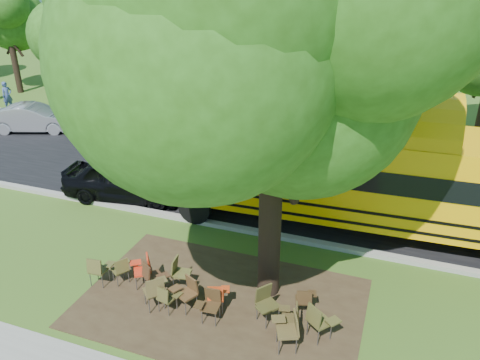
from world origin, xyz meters
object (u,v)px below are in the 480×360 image
at_px(chair_11, 217,295).
at_px(chair_0, 98,268).
at_px(chair_5, 210,302).
at_px(bg_car_red, 164,132).
at_px(chair_3, 187,290).
at_px(chair_4, 166,297).
at_px(chair_12, 266,301).
at_px(bg_car_silver, 34,118).
at_px(pedestrian_a, 7,96).
at_px(chair_7, 319,320).
at_px(chair_8, 121,268).
at_px(main_tree, 275,51).
at_px(chair_9, 144,267).
at_px(chair_10, 179,271).
at_px(chair_2, 155,289).
at_px(chair_14, 289,327).
at_px(black_car, 126,179).
at_px(chair_1, 152,275).
at_px(chair_6, 292,316).
at_px(school_bus, 396,177).
at_px(chair_13, 305,299).

bearing_deg(chair_11, chair_0, 162.08).
distance_m(chair_5, bg_car_red, 12.24).
height_order(chair_3, chair_4, chair_3).
distance_m(chair_12, bg_car_silver, 18.10).
bearing_deg(bg_car_silver, pedestrian_a, 38.04).
distance_m(chair_5, chair_7, 2.57).
bearing_deg(chair_4, chair_8, 170.55).
xyz_separation_m(main_tree, chair_0, (-4.28, -1.31, -5.63)).
bearing_deg(main_tree, chair_9, -164.52).
relative_size(chair_7, chair_9, 1.04).
bearing_deg(chair_7, bg_car_silver, -172.10).
height_order(chair_3, chair_12, chair_12).
distance_m(chair_10, chair_11, 1.35).
relative_size(chair_12, pedestrian_a, 0.58).
relative_size(chair_2, chair_4, 1.24).
bearing_deg(chair_9, chair_14, -136.23).
height_order(bg_car_silver, bg_car_red, bg_car_red).
relative_size(main_tree, chair_10, 10.57).
xyz_separation_m(black_car, bg_car_red, (-1.25, 5.24, -0.01)).
xyz_separation_m(chair_14, black_car, (-7.49, 5.22, 0.17)).
bearing_deg(black_car, chair_10, -142.55).
xyz_separation_m(chair_12, black_car, (-6.74, 4.56, 0.18)).
bearing_deg(black_car, bg_car_silver, 51.86).
relative_size(chair_0, chair_7, 0.94).
distance_m(chair_3, chair_4, 0.53).
bearing_deg(chair_2, chair_1, 81.24).
height_order(chair_3, chair_14, chair_14).
bearing_deg(chair_6, pedestrian_a, 45.38).
bearing_deg(chair_10, chair_7, 74.03).
bearing_deg(bg_car_silver, chair_12, -141.71).
xyz_separation_m(school_bus, chair_12, (-2.49, -5.41, -1.32)).
relative_size(chair_12, bg_car_red, 0.18).
distance_m(chair_9, chair_14, 4.28).
distance_m(chair_3, chair_9, 1.55).
xyz_separation_m(chair_1, chair_7, (4.36, -0.19, 0.01)).
distance_m(chair_1, chair_14, 3.86).
bearing_deg(chair_0, black_car, 109.19).
height_order(chair_1, chair_2, chair_2).
relative_size(chair_12, chair_14, 0.99).
bearing_deg(pedestrian_a, chair_13, -103.91).
bearing_deg(chair_12, school_bus, -167.81).
xyz_separation_m(main_tree, chair_2, (-2.40, -1.61, -5.59)).
bearing_deg(chair_5, chair_4, 1.75).
xyz_separation_m(chair_7, chair_13, (-0.48, 0.72, -0.10)).
distance_m(chair_12, black_car, 8.14).
relative_size(chair_0, chair_12, 0.94).
xyz_separation_m(chair_2, chair_6, (3.36, 0.33, -0.10)).
bearing_deg(chair_3, chair_9, 9.10).
xyz_separation_m(main_tree, chair_6, (0.96, -1.28, -5.68)).
height_order(chair_0, chair_5, chair_0).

